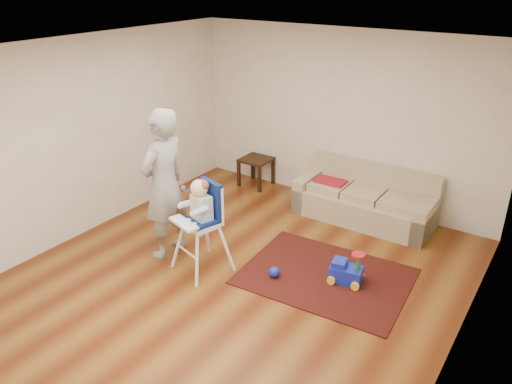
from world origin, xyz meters
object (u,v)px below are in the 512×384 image
Objects in this scene: high_chair at (201,227)px; adult at (164,185)px; toy_ball at (274,272)px; sofa at (365,196)px; ride_on_toy at (347,266)px; side_table at (256,172)px.

adult is at bearing -168.25° from high_chair.
toy_ball is 0.11× the size of high_chair.
high_chair is (-0.85, -0.32, 0.51)m from toy_ball.
toy_ball is (-0.28, -2.06, -0.31)m from sofa.
ride_on_toy is 2.46m from adult.
sofa is at bearing 82.32° from toy_ball.
sofa reaches higher than side_table.
sofa is at bearing 96.08° from ride_on_toy.
sofa is at bearing -5.21° from side_table.
side_table is 1.18× the size of ride_on_toy.
high_chair is (0.93, -2.57, 0.34)m from side_table.
high_chair is 0.74m from adult.
side_table is at bearing 174.51° from sofa.
high_chair is at bearing -159.28° from toy_ball.
ride_on_toy is (0.48, -1.65, -0.17)m from sofa.
ride_on_toy is at bearing 28.04° from toy_ball.
toy_ball is (1.79, -2.25, -0.16)m from side_table.
toy_ball is 1.04m from high_chair.
adult is at bearing -173.49° from ride_on_toy.
side_table is 2.76m from high_chair.
adult is at bearing -127.36° from sofa.
adult is at bearing -83.06° from side_table.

